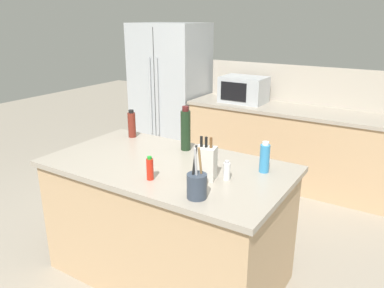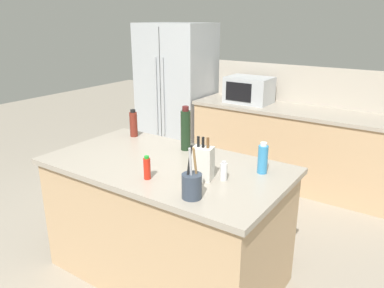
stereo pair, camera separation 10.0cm
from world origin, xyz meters
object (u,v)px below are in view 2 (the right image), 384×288
object	(u,v)px
knife_block	(203,163)
dish_soap_bottle	(263,159)
hot_sauce_bottle	(147,168)
microwave	(249,90)
utensil_crock	(192,185)
salt_shaker	(224,171)
vinegar_bottle	(134,124)
refrigerator	(176,92)
wine_bottle	(186,130)

from	to	relation	value
knife_block	dish_soap_bottle	size ratio (longest dim) A/B	1.32
hot_sauce_bottle	dish_soap_bottle	distance (m)	0.78
microwave	dish_soap_bottle	size ratio (longest dim) A/B	2.49
utensil_crock	salt_shaker	world-z (taller)	utensil_crock
microwave	knife_block	bearing A→B (deg)	-71.15
vinegar_bottle	knife_block	bearing A→B (deg)	-23.47
refrigerator	utensil_crock	xyz separation A→B (m)	(2.03, -2.60, 0.08)
refrigerator	hot_sauce_bottle	world-z (taller)	refrigerator
hot_sauce_bottle	vinegar_bottle	bearing A→B (deg)	137.72
refrigerator	vinegar_bottle	distance (m)	2.10
hot_sauce_bottle	utensil_crock	bearing A→B (deg)	-8.79
refrigerator	wine_bottle	size ratio (longest dim) A/B	5.26
utensil_crock	wine_bottle	world-z (taller)	wine_bottle
microwave	hot_sauce_bottle	xyz separation A→B (m)	(0.47, -2.48, -0.08)
hot_sauce_bottle	wine_bottle	bearing A→B (deg)	101.08
refrigerator	microwave	distance (m)	1.17
hot_sauce_bottle	wine_bottle	distance (m)	0.63
vinegar_bottle	wine_bottle	distance (m)	0.59
dish_soap_bottle	microwave	bearing A→B (deg)	118.36
refrigerator	microwave	world-z (taller)	refrigerator
knife_block	wine_bottle	size ratio (longest dim) A/B	0.81
salt_shaker	knife_block	bearing A→B (deg)	-154.62
microwave	utensil_crock	xyz separation A→B (m)	(0.87, -2.54, -0.08)
dish_soap_bottle	knife_block	bearing A→B (deg)	-132.02
microwave	utensil_crock	world-z (taller)	utensil_crock
vinegar_bottle	wine_bottle	xyz separation A→B (m)	(0.59, -0.03, 0.05)
knife_block	salt_shaker	distance (m)	0.15
dish_soap_bottle	hot_sauce_bottle	bearing A→B (deg)	-138.45
vinegar_bottle	hot_sauce_bottle	bearing A→B (deg)	-42.28
utensil_crock	dish_soap_bottle	xyz separation A→B (m)	(0.19, 0.58, 0.02)
hot_sauce_bottle	dish_soap_bottle	world-z (taller)	dish_soap_bottle
refrigerator	microwave	size ratio (longest dim) A/B	3.45
microwave	knife_block	distance (m)	2.41
dish_soap_bottle	salt_shaker	size ratio (longest dim) A/B	1.65
vinegar_bottle	utensil_crock	bearing A→B (deg)	-32.56
microwave	knife_block	world-z (taller)	microwave
hot_sauce_bottle	vinegar_bottle	xyz separation A→B (m)	(-0.71, 0.64, 0.04)
microwave	wine_bottle	size ratio (longest dim) A/B	1.52
knife_block	vinegar_bottle	size ratio (longest dim) A/B	1.18
knife_block	hot_sauce_bottle	xyz separation A→B (m)	(-0.30, -0.21, -0.04)
refrigerator	wine_bottle	distance (m)	2.45
utensil_crock	wine_bottle	bearing A→B (deg)	127.47
knife_block	utensil_crock	bearing A→B (deg)	-83.21
hot_sauce_bottle	wine_bottle	xyz separation A→B (m)	(-0.12, 0.61, 0.09)
dish_soap_bottle	salt_shaker	xyz separation A→B (m)	(-0.16, -0.25, -0.04)
utensil_crock	dish_soap_bottle	bearing A→B (deg)	71.96
microwave	dish_soap_bottle	bearing A→B (deg)	-61.64
salt_shaker	microwave	bearing A→B (deg)	112.11
dish_soap_bottle	vinegar_bottle	size ratio (longest dim) A/B	0.89
vinegar_bottle	wine_bottle	bearing A→B (deg)	-3.13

